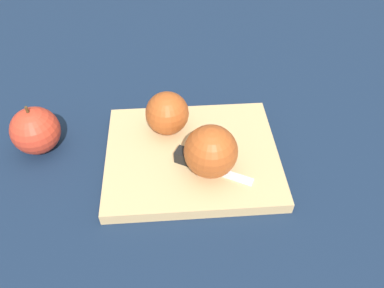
% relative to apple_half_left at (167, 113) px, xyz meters
% --- Properties ---
extents(ground_plane, '(4.00, 4.00, 0.00)m').
position_rel_apple_half_left_xyz_m(ground_plane, '(0.05, -0.06, -0.06)').
color(ground_plane, '#14233D').
extents(cutting_board, '(0.33, 0.28, 0.02)m').
position_rel_apple_half_left_xyz_m(cutting_board, '(0.05, -0.06, -0.05)').
color(cutting_board, tan).
rests_on(cutting_board, ground_plane).
extents(apple_half_left, '(0.08, 0.08, 0.08)m').
position_rel_apple_half_left_xyz_m(apple_half_left, '(0.00, 0.00, 0.00)').
color(apple_half_left, '#AD4C1E').
rests_on(apple_half_left, cutting_board).
extents(apple_half_right, '(0.09, 0.09, 0.09)m').
position_rel_apple_half_left_xyz_m(apple_half_right, '(0.08, -0.10, 0.00)').
color(apple_half_right, '#AD4C1E').
rests_on(apple_half_right, cutting_board).
extents(knife, '(0.14, 0.07, 0.02)m').
position_rel_apple_half_left_xyz_m(knife, '(0.05, -0.09, -0.03)').
color(knife, silver).
rests_on(knife, cutting_board).
extents(apple_slice, '(0.05, 0.05, 0.00)m').
position_rel_apple_half_left_xyz_m(apple_slice, '(0.09, -0.06, -0.04)').
color(apple_slice, '#EFE5C6').
rests_on(apple_slice, cutting_board).
extents(apple_whole, '(0.09, 0.09, 0.10)m').
position_rel_apple_half_left_xyz_m(apple_whole, '(-0.23, -0.03, -0.02)').
color(apple_whole, red).
rests_on(apple_whole, ground_plane).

